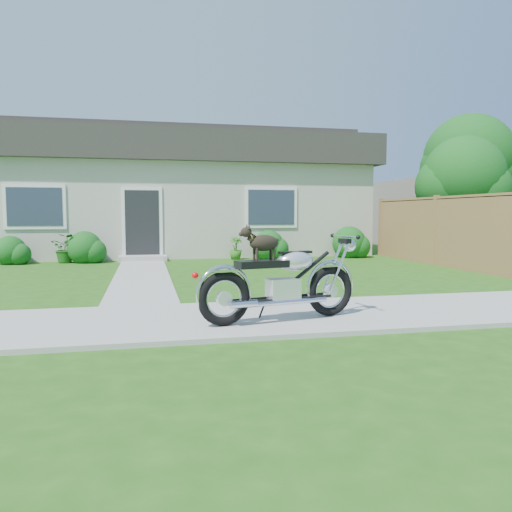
% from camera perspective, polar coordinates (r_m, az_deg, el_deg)
% --- Properties ---
extents(ground, '(80.00, 80.00, 0.00)m').
position_cam_1_polar(ground, '(6.72, -0.20, -7.13)').
color(ground, '#235114').
rests_on(ground, ground).
extents(sidewalk, '(24.00, 2.20, 0.04)m').
position_cam_1_polar(sidewalk, '(6.72, -0.20, -6.96)').
color(sidewalk, '#9E9B93').
rests_on(sidewalk, ground).
extents(walkway, '(1.20, 8.00, 0.03)m').
position_cam_1_polar(walkway, '(11.51, -12.90, -2.16)').
color(walkway, '#9E9B93').
rests_on(walkway, ground).
extents(house, '(12.60, 7.03, 4.50)m').
position_cam_1_polar(house, '(18.49, -8.19, 7.16)').
color(house, beige).
rests_on(house, ground).
extents(fence, '(0.12, 6.62, 1.90)m').
position_cam_1_polar(fence, '(14.41, 19.85, 2.75)').
color(fence, olive).
rests_on(fence, ground).
extents(tree_near, '(2.53, 2.46, 3.78)m').
position_cam_1_polar(tree_near, '(16.78, 23.10, 7.96)').
color(tree_near, '#3D2B1C').
rests_on(tree_near, ground).
extents(tree_far, '(3.38, 3.38, 5.19)m').
position_cam_1_polar(tree_far, '(21.02, 23.54, 9.73)').
color(tree_far, '#3D2B1C').
rests_on(tree_far, ground).
extents(shrub_row, '(11.01, 1.08, 1.08)m').
position_cam_1_polar(shrub_row, '(15.09, -4.82, 1.12)').
color(shrub_row, '#155218').
rests_on(shrub_row, ground).
extents(potted_plant_left, '(0.91, 0.84, 0.84)m').
position_cam_1_polar(potted_plant_left, '(15.17, -20.89, 0.84)').
color(potted_plant_left, '#1C5717').
rests_on(potted_plant_left, ground).
extents(potted_plant_right, '(0.45, 0.45, 0.70)m').
position_cam_1_polar(potted_plant_right, '(15.25, -2.35, 0.90)').
color(potted_plant_right, '#306C1D').
rests_on(potted_plant_right, ground).
extents(motorcycle_with_dog, '(2.20, 0.76, 1.19)m').
position_cam_1_polar(motorcycle_with_dog, '(6.33, 3.02, -2.74)').
color(motorcycle_with_dog, black).
rests_on(motorcycle_with_dog, sidewalk).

